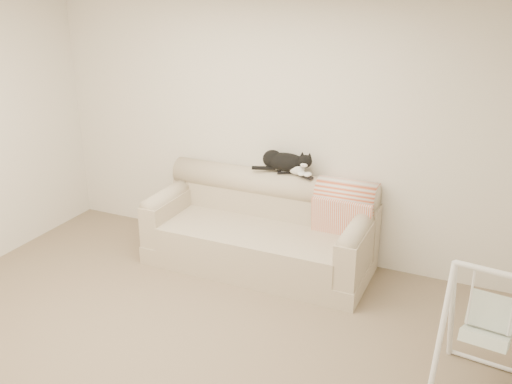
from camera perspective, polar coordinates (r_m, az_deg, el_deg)
ground_plane at (r=4.62m, az=-7.93°, el=-15.56°), size 5.00×5.00×0.00m
room_shell at (r=3.91m, az=-9.04°, el=2.74°), size 5.04×4.04×2.60m
sofa at (r=5.67m, az=0.54°, el=-3.87°), size 2.20×0.93×0.90m
remote_a at (r=5.61m, az=3.05°, el=2.01°), size 0.18×0.12×0.03m
remote_b at (r=5.51m, az=4.99°, el=1.57°), size 0.17×0.12×0.02m
tuxedo_cat at (r=5.58m, az=3.00°, el=3.01°), size 0.62×0.23×0.24m
throw_blanket at (r=5.48m, az=9.03°, el=-0.78°), size 0.57×0.38×0.58m
baby_swing at (r=4.28m, az=22.08°, el=-12.68°), size 0.64×0.68×0.94m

